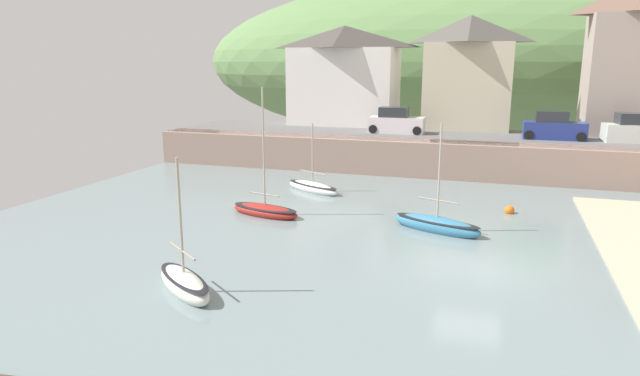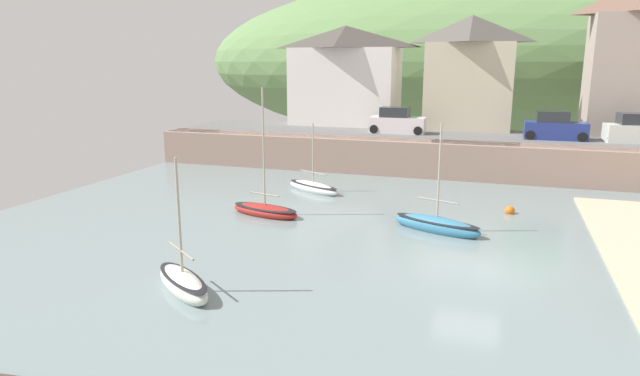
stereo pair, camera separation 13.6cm
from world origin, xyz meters
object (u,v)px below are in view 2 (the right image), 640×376
(waterfront_building_centre, at_px, (470,72))
(fishing_boat_green, at_px, (437,225))
(parked_car_by_wall, at_px, (555,128))
(waterfront_building_left, at_px, (345,75))
(mooring_buoy, at_px, (510,211))
(parked_car_near_slipway, at_px, (397,122))
(parked_car_end_of_row, at_px, (638,130))
(motorboat_with_cabin, at_px, (313,187))
(dinghy_open_wooden, at_px, (183,283))
(sailboat_tall_mast, at_px, (265,210))

(waterfront_building_centre, height_order, fishing_boat_green, waterfront_building_centre)
(parked_car_by_wall, bearing_deg, waterfront_building_centre, 143.51)
(waterfront_building_left, distance_m, mooring_buoy, 22.39)
(parked_car_near_slipway, bearing_deg, waterfront_building_left, 139.84)
(fishing_boat_green, relative_size, parked_car_end_of_row, 1.22)
(parked_car_near_slipway, bearing_deg, waterfront_building_centre, 42.82)
(waterfront_building_left, xyz_separation_m, parked_car_by_wall, (16.39, -4.50, -3.36))
(parked_car_by_wall, height_order, parked_car_end_of_row, same)
(waterfront_building_left, relative_size, motorboat_with_cabin, 2.12)
(parked_car_by_wall, relative_size, parked_car_end_of_row, 0.96)
(motorboat_with_cabin, height_order, dinghy_open_wooden, dinghy_open_wooden)
(motorboat_with_cabin, height_order, parked_car_by_wall, parked_car_by_wall)
(sailboat_tall_mast, bearing_deg, waterfront_building_centre, 81.20)
(parked_car_by_wall, xyz_separation_m, mooring_buoy, (-2.80, -12.11, -3.05))
(dinghy_open_wooden, distance_m, parked_car_by_wall, 29.48)
(mooring_buoy, bearing_deg, motorboat_with_cabin, 172.34)
(parked_car_by_wall, bearing_deg, parked_car_near_slipway, 179.50)
(waterfront_building_centre, distance_m, dinghy_open_wooden, 32.10)
(parked_car_end_of_row, bearing_deg, motorboat_with_cabin, -157.69)
(mooring_buoy, bearing_deg, parked_car_end_of_row, 56.83)
(fishing_boat_green, height_order, dinghy_open_wooden, fishing_boat_green)
(sailboat_tall_mast, bearing_deg, waterfront_building_left, 108.02)
(waterfront_building_left, bearing_deg, parked_car_by_wall, -15.35)
(mooring_buoy, bearing_deg, parked_car_near_slipway, 124.19)
(sailboat_tall_mast, relative_size, parked_car_by_wall, 1.61)
(dinghy_open_wooden, relative_size, parked_car_by_wall, 1.18)
(motorboat_with_cabin, bearing_deg, dinghy_open_wooden, -60.20)
(waterfront_building_left, bearing_deg, motorboat_with_cabin, -81.39)
(waterfront_building_left, distance_m, fishing_boat_green, 24.14)
(fishing_boat_green, bearing_deg, dinghy_open_wooden, -107.28)
(waterfront_building_centre, height_order, parked_car_by_wall, waterfront_building_centre)
(waterfront_building_centre, relative_size, parked_car_end_of_row, 2.06)
(waterfront_building_centre, bearing_deg, fishing_boat_green, -89.59)
(parked_car_near_slipway, distance_m, mooring_buoy, 14.95)
(sailboat_tall_mast, distance_m, motorboat_with_cabin, 5.78)
(waterfront_building_centre, bearing_deg, waterfront_building_left, 180.00)
(parked_car_near_slipway, relative_size, parked_car_end_of_row, 0.96)
(sailboat_tall_mast, bearing_deg, parked_car_by_wall, 61.43)
(motorboat_with_cabin, bearing_deg, waterfront_building_left, 126.01)
(motorboat_with_cabin, distance_m, mooring_buoy, 11.40)
(waterfront_building_centre, bearing_deg, motorboat_with_cabin, -117.66)
(motorboat_with_cabin, bearing_deg, fishing_boat_green, -8.39)
(fishing_boat_green, xyz_separation_m, dinghy_open_wooden, (-7.41, -9.68, 0.01))
(fishing_boat_green, relative_size, mooring_buoy, 10.39)
(motorboat_with_cabin, bearing_deg, parked_car_end_of_row, 56.25)
(waterfront_building_left, height_order, sailboat_tall_mast, waterfront_building_left)
(motorboat_with_cabin, relative_size, parked_car_near_slipway, 1.05)
(sailboat_tall_mast, height_order, fishing_boat_green, sailboat_tall_mast)
(mooring_buoy, bearing_deg, fishing_boat_green, -127.09)
(dinghy_open_wooden, distance_m, parked_car_near_slipway, 26.35)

